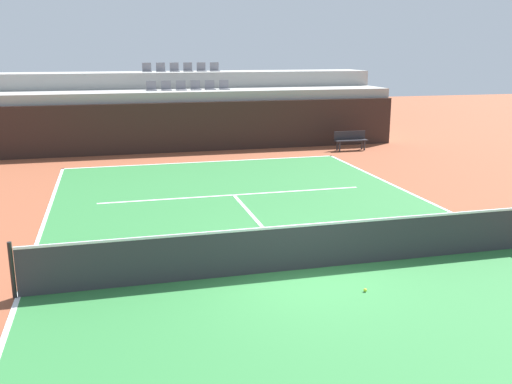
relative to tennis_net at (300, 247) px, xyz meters
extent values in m
plane|color=brown|center=(0.00, 0.00, -0.51)|extent=(80.00, 80.00, 0.00)
cube|color=#2D7238|center=(0.00, 0.00, -0.50)|extent=(11.00, 24.00, 0.01)
cube|color=white|center=(0.00, 11.95, -0.50)|extent=(11.00, 0.10, 0.00)
cube|color=white|center=(-5.45, 0.00, -0.50)|extent=(0.10, 24.00, 0.00)
cube|color=white|center=(0.00, 6.40, -0.50)|extent=(8.26, 0.10, 0.00)
cube|color=white|center=(0.00, 3.20, -0.50)|extent=(0.10, 6.40, 0.00)
cube|color=black|center=(0.00, 14.63, 0.58)|extent=(18.93, 0.30, 2.17)
cube|color=#9E9E99|center=(0.00, 15.98, 0.79)|extent=(18.93, 2.40, 2.60)
cube|color=#9E9E99|center=(0.00, 18.38, 1.17)|extent=(18.93, 2.40, 3.35)
cube|color=slate|center=(-1.68, 15.98, 2.12)|extent=(0.44, 0.44, 0.04)
cube|color=slate|center=(-1.68, 16.18, 2.34)|extent=(0.44, 0.04, 0.40)
cube|color=slate|center=(-1.01, 15.98, 2.12)|extent=(0.44, 0.44, 0.04)
cube|color=slate|center=(-1.01, 16.18, 2.34)|extent=(0.44, 0.04, 0.40)
cube|color=slate|center=(-0.34, 15.98, 2.12)|extent=(0.44, 0.44, 0.04)
cube|color=slate|center=(-0.34, 16.18, 2.34)|extent=(0.44, 0.04, 0.40)
cube|color=slate|center=(0.34, 15.98, 2.12)|extent=(0.44, 0.44, 0.04)
cube|color=slate|center=(0.34, 16.18, 2.34)|extent=(0.44, 0.04, 0.40)
cube|color=slate|center=(1.01, 15.98, 2.12)|extent=(0.44, 0.44, 0.04)
cube|color=slate|center=(1.01, 16.18, 2.34)|extent=(0.44, 0.04, 0.40)
cube|color=slate|center=(1.68, 15.98, 2.12)|extent=(0.44, 0.44, 0.04)
cube|color=slate|center=(1.68, 16.18, 2.34)|extent=(0.44, 0.04, 0.40)
cube|color=slate|center=(-1.68, 18.38, 2.86)|extent=(0.44, 0.44, 0.04)
cube|color=slate|center=(-1.68, 18.58, 3.08)|extent=(0.44, 0.04, 0.40)
cube|color=slate|center=(-1.01, 18.38, 2.86)|extent=(0.44, 0.44, 0.04)
cube|color=slate|center=(-1.01, 18.58, 3.08)|extent=(0.44, 0.04, 0.40)
cube|color=slate|center=(-0.34, 18.38, 2.86)|extent=(0.44, 0.44, 0.04)
cube|color=slate|center=(-0.34, 18.58, 3.08)|extent=(0.44, 0.04, 0.40)
cube|color=slate|center=(0.34, 18.38, 2.86)|extent=(0.44, 0.44, 0.04)
cube|color=slate|center=(0.34, 18.58, 3.08)|extent=(0.44, 0.04, 0.40)
cube|color=slate|center=(1.01, 18.38, 2.86)|extent=(0.44, 0.44, 0.04)
cube|color=slate|center=(1.01, 18.58, 3.08)|extent=(0.44, 0.04, 0.40)
cube|color=slate|center=(1.68, 18.38, 2.86)|extent=(0.44, 0.44, 0.04)
cube|color=slate|center=(1.68, 18.58, 3.08)|extent=(0.44, 0.04, 0.40)
cylinder|color=black|center=(-5.50, 0.00, 0.04)|extent=(0.08, 0.08, 1.07)
cube|color=#333338|center=(0.00, 0.00, -0.04)|extent=(10.90, 0.02, 0.92)
cube|color=white|center=(0.00, 0.00, 0.45)|extent=(10.90, 0.04, 0.05)
cube|color=#232328|center=(6.85, 13.07, -0.06)|extent=(1.50, 0.40, 0.05)
cube|color=#232328|center=(6.85, 13.25, 0.16)|extent=(1.50, 0.04, 0.36)
cube|color=#2D2D33|center=(6.25, 12.93, -0.30)|extent=(0.06, 0.06, 0.42)
cube|color=#2D2D33|center=(7.45, 12.93, -0.30)|extent=(0.06, 0.06, 0.42)
cube|color=#2D2D33|center=(6.25, 13.21, -0.30)|extent=(0.06, 0.06, 0.42)
cube|color=#2D2D33|center=(7.45, 13.21, -0.30)|extent=(0.06, 0.06, 0.42)
sphere|color=#CCE033|center=(0.82, -1.37, -0.47)|extent=(0.07, 0.07, 0.07)
camera|label=1|loc=(-3.64, -10.47, 3.92)|focal=40.09mm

